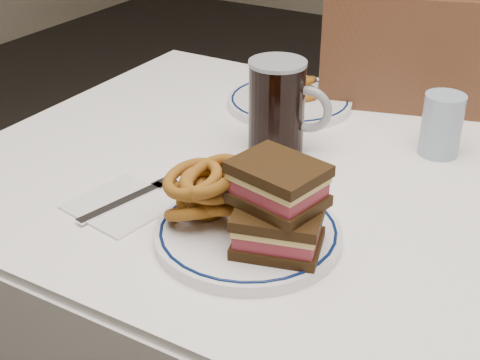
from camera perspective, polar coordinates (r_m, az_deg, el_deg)
The scene contains 11 objects.
dining_table at distance 1.13m, azimuth 8.25°, elevation -5.10°, with size 1.27×0.87×0.75m.
chair_far at distance 1.58m, azimuth 14.98°, elevation -0.17°, with size 0.56×0.56×0.97m.
main_plate at distance 0.93m, azimuth 0.70°, elevation -4.55°, with size 0.26×0.26×0.02m.
reuben_sandwich at distance 0.86m, azimuth 3.27°, elevation -2.29°, with size 0.14×0.13×0.12m.
onion_rings_main at distance 0.92m, azimuth -2.83°, elevation -1.05°, with size 0.12×0.13×0.13m.
ketchup_ramekin at distance 0.99m, azimuth 1.15°, elevation -0.42°, with size 0.06×0.06×0.04m.
beer_mug at distance 1.14m, azimuth 3.31°, elevation 6.29°, with size 0.15×0.10×0.16m.
water_glass at distance 1.19m, azimuth 16.83°, elevation 4.52°, with size 0.07×0.07×0.11m, color #91A8BB.
far_plate at distance 1.36m, azimuth 4.25°, elevation 6.70°, with size 0.25×0.25×0.02m.
onion_rings_far at distance 1.35m, azimuth 4.45°, elevation 7.73°, with size 0.11×0.13×0.05m.
napkin_fork at distance 1.02m, azimuth -9.87°, elevation -1.98°, with size 0.16×0.18×0.01m.
Camera 1 is at (0.33, -0.88, 1.27)m, focal length 50.00 mm.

